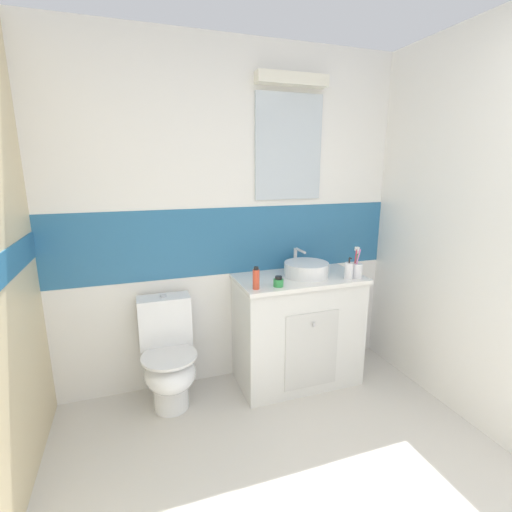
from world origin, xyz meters
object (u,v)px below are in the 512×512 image
(toilet, at_px, (168,358))
(hair_gel_jar, at_px, (278,282))
(toothbrush_cup, at_px, (357,269))
(soap_dispenser, at_px, (349,271))
(deodorant_spray_can, at_px, (256,279))
(sink_basin, at_px, (306,269))

(toilet, bearing_deg, hair_gel_jar, -12.75)
(toothbrush_cup, height_order, hair_gel_jar, toothbrush_cup)
(toothbrush_cup, xyz_separation_m, hair_gel_jar, (-0.62, -0.01, -0.03))
(toothbrush_cup, relative_size, hair_gel_jar, 3.24)
(soap_dispenser, bearing_deg, deodorant_spray_can, 179.42)
(sink_basin, distance_m, toothbrush_cup, 0.37)
(soap_dispenser, height_order, deodorant_spray_can, soap_dispenser)
(toothbrush_cup, relative_size, deodorant_spray_can, 1.53)
(toothbrush_cup, bearing_deg, sink_basin, 154.27)
(sink_basin, height_order, deodorant_spray_can, sink_basin)
(sink_basin, height_order, soap_dispenser, sink_basin)
(hair_gel_jar, bearing_deg, soap_dispenser, -0.88)
(sink_basin, bearing_deg, hair_gel_jar, -150.08)
(deodorant_spray_can, xyz_separation_m, hair_gel_jar, (0.16, 0.00, -0.04))
(sink_basin, relative_size, soap_dispenser, 2.29)
(sink_basin, bearing_deg, toilet, 179.98)
(sink_basin, xyz_separation_m, toothbrush_cup, (0.33, -0.16, 0.01))
(sink_basin, xyz_separation_m, toilet, (-1.03, 0.00, -0.55))
(deodorant_spray_can, bearing_deg, toothbrush_cup, 0.67)
(deodorant_spray_can, bearing_deg, sink_basin, 20.47)
(deodorant_spray_can, height_order, hair_gel_jar, deodorant_spray_can)
(sink_basin, bearing_deg, soap_dispenser, -34.83)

